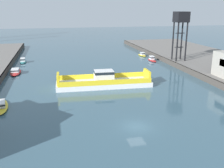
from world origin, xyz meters
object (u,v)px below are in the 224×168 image
at_px(chain_ferry, 104,81).
at_px(moored_boat_near_right, 152,59).
at_px(moored_boat_mid_left, 16,72).
at_px(moored_boat_near_left, 142,55).
at_px(crane_tower, 181,21).
at_px(moored_boat_far_left, 23,61).

height_order(chain_ferry, moored_boat_near_right, chain_ferry).
height_order(chain_ferry, moored_boat_mid_left, chain_ferry).
height_order(moored_boat_near_left, moored_boat_near_right, moored_boat_near_right).
bearing_deg(moored_boat_near_right, chain_ferry, -131.00).
bearing_deg(moored_boat_mid_left, crane_tower, -0.49).
relative_size(moored_boat_mid_left, crane_tower, 0.59).
height_order(chain_ferry, crane_tower, crane_tower).
bearing_deg(moored_boat_far_left, crane_tower, -17.56).
relative_size(moored_boat_near_right, crane_tower, 0.40).
bearing_deg(moored_boat_near_left, moored_boat_mid_left, -158.26).
bearing_deg(chain_ferry, moored_boat_near_left, 57.85).
xyz_separation_m(chain_ferry, moored_boat_mid_left, (-20.82, 16.96, -0.58)).
distance_m(moored_boat_near_right, moored_boat_mid_left, 42.76).
distance_m(moored_boat_mid_left, moored_boat_far_left, 14.43).
distance_m(moored_boat_far_left, crane_tower, 50.70).
distance_m(moored_boat_near_left, crane_tower, 21.97).
distance_m(chain_ferry, crane_tower, 33.59).
height_order(chain_ferry, moored_boat_far_left, chain_ferry).
bearing_deg(moored_boat_mid_left, moored_boat_near_left, 21.74).
relative_size(moored_boat_near_right, moored_boat_far_left, 0.95).
bearing_deg(chain_ferry, crane_tower, 31.86).
bearing_deg(crane_tower, moored_boat_mid_left, 179.51).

